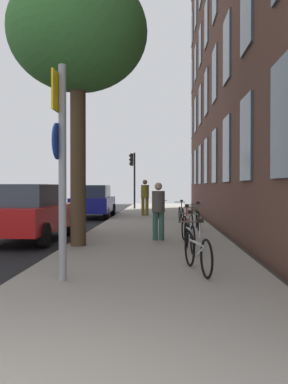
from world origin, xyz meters
name	(u,v)px	position (x,y,z in m)	size (l,w,h in m)	color
ground_plane	(69,225)	(-2.40, 15.00, 0.00)	(41.80, 41.80, 0.00)	#332D28
road_asphalt	(19,225)	(-4.50, 15.00, 0.01)	(7.00, 38.00, 0.01)	black
sidewalk	(155,224)	(1.10, 15.00, 0.06)	(4.20, 38.00, 0.12)	gray
building_facade	(222,9)	(3.69, 14.50, 8.45)	(0.56, 27.00, 16.85)	#513328
sign_post	(61,156)	(-0.19, 4.27, 2.05)	(0.16, 0.60, 3.33)	gray
traffic_light	(133,170)	(-0.53, 25.70, 2.62)	(0.43, 0.24, 3.66)	black
tree_near	(78,34)	(-0.68, 8.11, 5.28)	(3.40, 3.40, 6.66)	#4C3823
bicycle_0	(198,251)	(1.97, 4.99, 0.48)	(0.49, 1.65, 0.92)	black
bicycle_1	(189,235)	(1.99, 7.39, 0.48)	(0.42, 1.71, 0.92)	black
bicycle_2	(188,225)	(2.10, 9.79, 0.49)	(0.55, 1.63, 0.95)	black
bicycle_3	(198,219)	(2.57, 12.19, 0.49)	(0.42, 1.72, 0.94)	black
bicycle_4	(181,214)	(2.13, 14.59, 0.48)	(0.42, 1.69, 0.93)	black
bicycle_5	(161,211)	(1.32, 16.99, 0.47)	(0.42, 1.58, 0.91)	black
pedestrian_0	(158,207)	(1.28, 9.26, 1.01)	(0.49, 0.49, 1.56)	#33594C
pedestrian_1	(145,195)	(0.53, 18.87, 1.14)	(0.56, 0.56, 1.79)	olive
car_0	(28,212)	(-2.45, 9.78, 0.84)	(1.95, 4.36, 1.62)	red
car_1	(93,201)	(-2.02, 18.75, 0.84)	(1.85, 4.31, 1.62)	navy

